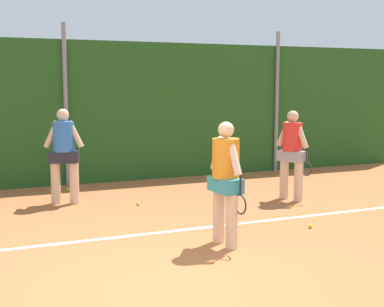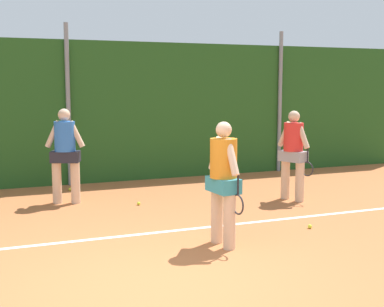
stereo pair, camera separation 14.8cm
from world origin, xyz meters
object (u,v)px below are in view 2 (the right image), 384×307
Objects in this scene: player_midcourt at (293,150)px; tennis_ball_2 at (230,178)px; player_foreground_near at (224,177)px; player_backcourt_far at (65,150)px; tennis_ball_0 at (310,226)px; tennis_ball_3 at (70,189)px; tennis_ball_4 at (139,203)px.

tennis_ball_2 is at bearing 161.73° from player_midcourt.
player_foreground_near is 0.97× the size of player_backcourt_far.
tennis_ball_3 is at bearing 125.03° from tennis_ball_0.
player_midcourt is at bearing -86.32° from tennis_ball_2.
player_backcourt_far reaches higher than player_foreground_near.
player_midcourt is 26.58× the size of tennis_ball_0.
tennis_ball_0 and tennis_ball_3 have the same top height.
tennis_ball_3 is at bearing -179.99° from tennis_ball_2.
tennis_ball_2 is (2.33, 4.69, -0.95)m from player_foreground_near.
tennis_ball_3 is at bearing -80.27° from player_backcourt_far.
tennis_ball_3 is at bearing -169.28° from player_foreground_near.
player_midcourt is (2.49, 2.18, 0.00)m from player_foreground_near.
player_backcourt_far is at bearing -129.88° from player_midcourt.
player_foreground_near reaches higher than tennis_ball_2.
tennis_ball_2 is (0.69, 4.39, 0.00)m from tennis_ball_0.
player_foreground_near reaches higher than tennis_ball_4.
tennis_ball_3 is (-3.08, 4.39, 0.00)m from tennis_ball_0.
player_midcourt is 0.97× the size of player_backcourt_far.
tennis_ball_2 is 3.77m from tennis_ball_3.
player_midcourt is at bearing -176.87° from player_backcourt_far.
player_backcourt_far reaches higher than tennis_ball_3.
player_foreground_near is 26.50× the size of tennis_ball_0.
player_foreground_near is 1.00× the size of player_midcourt.
tennis_ball_0 is at bearing -46.32° from player_midcourt.
player_backcourt_far is (-4.16, 1.35, 0.03)m from player_midcourt.
tennis_ball_4 is at bearing -61.52° from tennis_ball_3.
tennis_ball_3 is at bearing -144.57° from player_midcourt.
player_midcourt is 26.58× the size of tennis_ball_2.
tennis_ball_2 is at bearing 33.70° from tennis_ball_4.
player_backcourt_far is 27.35× the size of tennis_ball_2.
tennis_ball_2 is 1.00× the size of tennis_ball_3.
tennis_ball_2 is at bearing 81.09° from tennis_ball_0.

